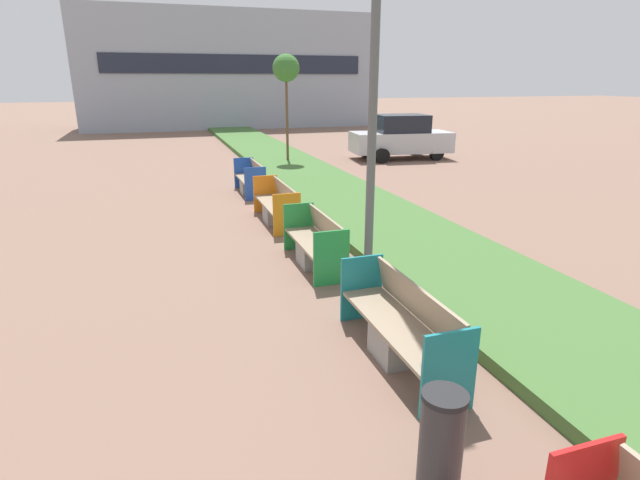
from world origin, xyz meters
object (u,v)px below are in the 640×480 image
object	(u,v)px
bench_blue_frame	(251,181)
sapling_tree_far	(286,70)
bench_teal_frame	(400,330)
litter_bin	(441,442)
bench_orange_frame	(277,207)
street_lamp_post	(376,3)
parked_car_distant	(401,137)
bench_green_frame	(315,246)

from	to	relation	value
bench_blue_frame	sapling_tree_far	xyz separation A→B (m)	(2.43, 4.93, 3.27)
bench_teal_frame	litter_bin	bearing A→B (deg)	-107.79
bench_blue_frame	sapling_tree_far	bearing A→B (deg)	63.81
bench_teal_frame	bench_orange_frame	world-z (taller)	same
bench_blue_frame	street_lamp_post	bearing A→B (deg)	-85.26
bench_blue_frame	parked_car_distant	size ratio (longest dim) A/B	0.44
bench_teal_frame	bench_green_frame	size ratio (longest dim) A/B	1.15
bench_teal_frame	street_lamp_post	distance (m)	4.66
bench_orange_frame	bench_teal_frame	bearing A→B (deg)	-89.99
bench_teal_frame	parked_car_distant	bearing A→B (deg)	63.17
bench_teal_frame	parked_car_distant	distance (m)	16.41
bench_teal_frame	bench_orange_frame	xyz separation A→B (m)	(-0.00, 6.44, -0.00)
bench_green_frame	street_lamp_post	distance (m)	4.12
bench_teal_frame	street_lamp_post	size ratio (longest dim) A/B	0.29
sapling_tree_far	parked_car_distant	distance (m)	5.68
bench_blue_frame	sapling_tree_far	size ratio (longest dim) A/B	0.45
bench_green_frame	bench_orange_frame	world-z (taller)	same
street_lamp_post	bench_orange_frame	bearing A→B (deg)	98.59
litter_bin	parked_car_distant	world-z (taller)	parked_car_distant
litter_bin	street_lamp_post	distance (m)	5.95
bench_green_frame	parked_car_distant	bearing A→B (deg)	56.60
bench_green_frame	bench_blue_frame	bearing A→B (deg)	90.01
bench_green_frame	bench_blue_frame	world-z (taller)	same
street_lamp_post	sapling_tree_far	distance (m)	12.49
bench_orange_frame	street_lamp_post	bearing A→B (deg)	-81.41
sapling_tree_far	bench_green_frame	bearing A→B (deg)	-102.08
street_lamp_post	parked_car_distant	distance (m)	14.41
litter_bin	parked_car_distant	size ratio (longest dim) A/B	0.21
bench_orange_frame	sapling_tree_far	distance (m)	9.24
bench_orange_frame	sapling_tree_far	size ratio (longest dim) A/B	0.53
bench_orange_frame	street_lamp_post	world-z (taller)	street_lamp_post
bench_green_frame	sapling_tree_far	bearing A→B (deg)	77.92
sapling_tree_far	parked_car_distant	world-z (taller)	sapling_tree_far
bench_teal_frame	bench_blue_frame	distance (m)	9.81
bench_blue_frame	litter_bin	distance (m)	11.78
bench_orange_frame	bench_blue_frame	xyz separation A→B (m)	(-0.00, 3.37, -0.01)
bench_green_frame	litter_bin	xyz separation A→B (m)	(-0.63, -5.37, 0.09)
bench_green_frame	bench_teal_frame	bearing A→B (deg)	-89.94
bench_orange_frame	litter_bin	world-z (taller)	bench_orange_frame
parked_car_distant	bench_green_frame	bearing A→B (deg)	-116.78
bench_orange_frame	bench_blue_frame	distance (m)	3.37
sapling_tree_far	street_lamp_post	bearing A→B (deg)	-98.35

